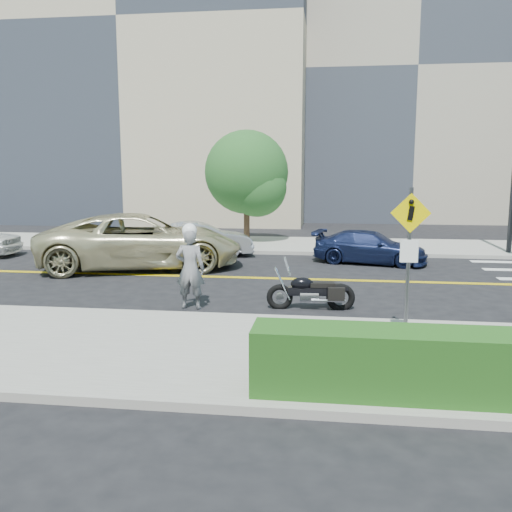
{
  "coord_description": "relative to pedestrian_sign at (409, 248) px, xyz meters",
  "views": [
    {
      "loc": [
        2.6,
        -17.19,
        3.47
      ],
      "look_at": [
        0.7,
        -2.96,
        1.2
      ],
      "focal_mm": 38.0,
      "sensor_mm": 36.0,
      "label": 1
    }
  ],
  "objects": [
    {
      "name": "tree_far_a",
      "position": [
        -5.43,
        14.5,
        1.43
      ],
      "size": [
        3.91,
        3.91,
        5.35
      ],
      "rotation": [
        0.0,
        0.0,
        -0.34
      ],
      "color": "#382619",
      "rests_on": "ground"
    },
    {
      "name": "building_left",
      "position": [
        -14.2,
        28.31,
        10.54
      ],
      "size": [
        22.0,
        14.0,
        25.0
      ],
      "primitive_type": "cube",
      "color": "tan",
      "rests_on": "ground_plane"
    },
    {
      "name": "parked_car_silver",
      "position": [
        -6.73,
        10.42,
        -1.26
      ],
      "size": [
        4.49,
        2.67,
        1.4
      ],
      "primitive_type": "imported",
      "rotation": [
        0.0,
        0.0,
        1.87
      ],
      "color": "#A1A2A8",
      "rests_on": "ground"
    },
    {
      "name": "parked_car_blue",
      "position": [
        -0.01,
        9.7,
        -1.35
      ],
      "size": [
        4.49,
        2.61,
        1.22
      ],
      "primitive_type": "imported",
      "rotation": [
        0.0,
        0.0,
        1.35
      ],
      "color": "#19234B",
      "rests_on": "ground"
    },
    {
      "name": "pedestrian_sign",
      "position": [
        0.0,
        0.0,
        0.0
      ],
      "size": [
        0.78,
        0.08,
        3.0
      ],
      "color": "#4C4C51",
      "rests_on": "sidewalk_near"
    },
    {
      "name": "suv",
      "position": [
        -8.18,
        7.54,
        -0.98
      ],
      "size": [
        7.73,
        5.15,
        1.97
      ],
      "primitive_type": "imported",
      "rotation": [
        0.0,
        0.0,
        1.86
      ],
      "color": "#C6BD91",
      "rests_on": "ground"
    },
    {
      "name": "building_mid",
      "position": [
        3.8,
        32.31,
        8.04
      ],
      "size": [
        18.0,
        14.0,
        20.0
      ],
      "primitive_type": "cube",
      "color": "#A39984",
      "rests_on": "ground_plane"
    },
    {
      "name": "ground_plane",
      "position": [
        -4.2,
        6.31,
        -1.96
      ],
      "size": [
        120.0,
        120.0,
        0.0
      ],
      "primitive_type": "plane",
      "color": "black",
      "rests_on": "ground"
    },
    {
      "name": "sidewalk_far",
      "position": [
        -4.2,
        13.81,
        -1.89
      ],
      "size": [
        60.0,
        5.0,
        0.15
      ],
      "primitive_type": "cube",
      "color": "#9E9B91",
      "rests_on": "ground_plane"
    },
    {
      "name": "motorcyclist",
      "position": [
        -5.01,
        2.17,
        -0.88
      ],
      "size": [
        0.75,
        0.49,
        2.18
      ],
      "rotation": [
        0.0,
        0.0,
        3.14
      ],
      "color": "silver",
      "rests_on": "ground"
    },
    {
      "name": "motorcycle",
      "position": [
        -1.98,
        2.53,
        -1.31
      ],
      "size": [
        2.19,
        0.84,
        1.3
      ],
      "primitive_type": null,
      "rotation": [
        0.0,
        0.0,
        0.09
      ],
      "color": "black",
      "rests_on": "ground"
    },
    {
      "name": "sidewalk_near",
      "position": [
        -4.2,
        -1.19,
        -1.89
      ],
      "size": [
        60.0,
        5.0,
        0.15
      ],
      "primitive_type": "cube",
      "color": "#9E9B91",
      "rests_on": "ground_plane"
    }
  ]
}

